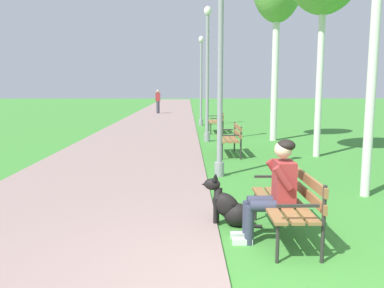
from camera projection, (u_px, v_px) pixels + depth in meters
paved_path at (163, 114)px, 27.37m from camera, size 4.06×60.00×0.04m
park_bench_near at (290, 198)px, 4.90m from camera, size 0.55×1.50×0.85m
park_bench_mid at (231, 137)px, 10.96m from camera, size 0.55×1.50×0.85m
park_bench_far at (217, 120)px, 16.37m from camera, size 0.55×1.50×0.85m
person_seated_on_near_bench at (275, 187)px, 4.80m from camera, size 0.74×0.49×1.25m
dog_black at (229, 207)px, 5.40m from camera, size 0.82×0.39×0.71m
lamp_post_near at (220, 71)px, 8.12m from camera, size 0.24×0.24×4.20m
lamp_post_mid at (207, 73)px, 13.42m from camera, size 0.24×0.24×4.48m
lamp_post_far at (201, 80)px, 19.05m from camera, size 0.24×0.24×4.22m
pedestrian_distant at (158, 102)px, 27.46m from camera, size 0.32×0.22×1.65m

